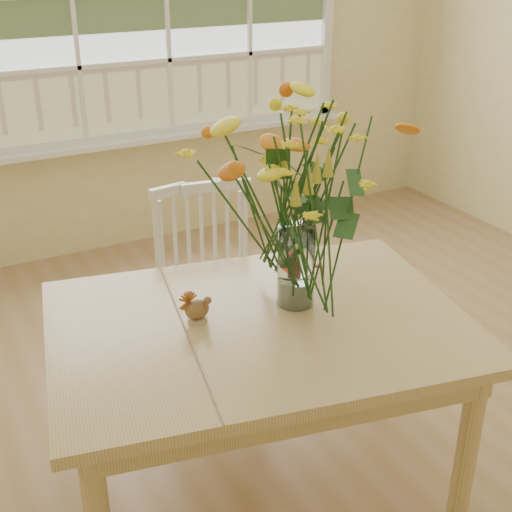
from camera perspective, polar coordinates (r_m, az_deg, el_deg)
floor at (r=2.98m, az=10.21°, el=-13.42°), size 4.00×4.50×0.01m
wall_back at (r=4.34m, az=-7.58°, el=18.57°), size 4.00×0.02×2.70m
dining_table at (r=2.26m, az=0.24°, el=-7.35°), size 1.49×1.19×0.71m
windsor_chair at (r=2.89m, az=-3.95°, el=-2.28°), size 0.47×0.46×0.90m
flower_vase at (r=2.14m, az=3.54°, el=5.78°), size 0.58×0.58×0.69m
pumpkin at (r=2.33m, az=3.06°, el=-2.65°), size 0.09×0.09×0.07m
turkey_figurine at (r=2.20m, az=-4.94°, el=-4.47°), size 0.08×0.06×0.10m
dark_gourd at (r=2.51m, az=3.61°, el=-0.60°), size 0.13×0.12×0.06m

